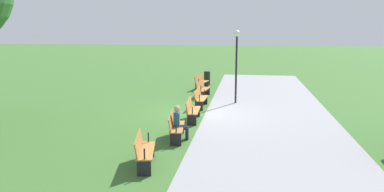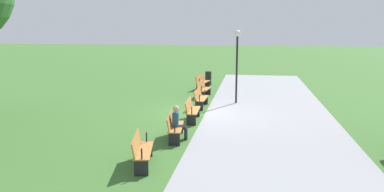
% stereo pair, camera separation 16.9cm
% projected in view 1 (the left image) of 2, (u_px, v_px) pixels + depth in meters
% --- Properties ---
extents(ground_plane, '(120.00, 120.00, 0.00)m').
position_uv_depth(ground_plane, '(198.00, 114.00, 17.03)').
color(ground_plane, '#3D6B2D').
extents(path_paving, '(27.99, 5.60, 0.01)m').
position_uv_depth(path_paving, '(268.00, 116.00, 16.59)').
color(path_paving, '#939399').
rests_on(path_paving, ground).
extents(bench_0, '(1.68, 0.77, 0.89)m').
position_uv_depth(bench_0, '(201.00, 82.00, 23.50)').
color(bench_0, '#B27538').
rests_on(bench_0, ground).
extents(bench_1, '(1.66, 0.65, 0.89)m').
position_uv_depth(bench_1, '(203.00, 89.00, 20.87)').
color(bench_1, '#B27538').
rests_on(bench_1, ground).
extents(bench_2, '(1.63, 0.53, 0.89)m').
position_uv_depth(bench_2, '(200.00, 98.00, 18.26)').
color(bench_2, '#B27538').
rests_on(bench_2, ground).
extents(bench_3, '(1.63, 0.53, 0.89)m').
position_uv_depth(bench_3, '(192.00, 110.00, 15.66)').
color(bench_3, '#B27538').
rests_on(bench_3, ground).
extents(bench_4, '(1.66, 0.65, 0.89)m').
position_uv_depth(bench_4, '(175.00, 126.00, 13.10)').
color(bench_4, '#B27538').
rests_on(bench_4, ground).
extents(bench_5, '(1.68, 0.77, 0.89)m').
position_uv_depth(bench_5, '(144.00, 150.00, 10.60)').
color(bench_5, '#B27538').
rests_on(bench_5, ground).
extents(person_seated, '(0.37, 0.55, 1.20)m').
position_uv_depth(person_seated, '(179.00, 122.00, 13.07)').
color(person_seated, navy).
rests_on(person_seated, ground).
extents(lamp_post, '(0.32, 0.32, 3.70)m').
position_uv_depth(lamp_post, '(237.00, 52.00, 18.91)').
color(lamp_post, black).
rests_on(lamp_post, ground).
extents(trash_bin, '(0.42, 0.42, 0.92)m').
position_uv_depth(trash_bin, '(207.00, 78.00, 25.16)').
color(trash_bin, black).
rests_on(trash_bin, ground).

